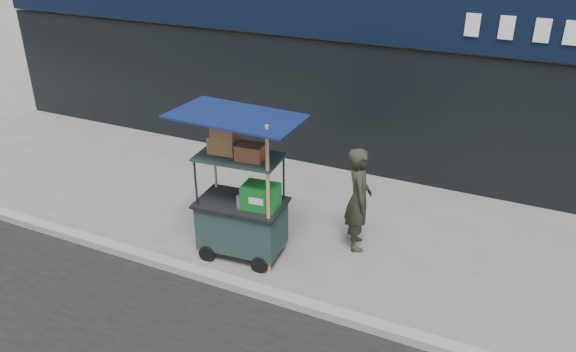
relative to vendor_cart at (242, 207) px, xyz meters
The scene contains 4 objects.
ground 0.96m from the vendor_cart, 78.03° to the right, with size 80.00×80.00×0.00m, color slate.
curb 1.05m from the vendor_cart, 81.11° to the right, with size 80.00×0.18×0.12m, color gray.
vendor_cart is the anchor object (origin of this frame).
vendor_man 1.66m from the vendor_cart, 33.02° to the left, with size 0.57×0.37×1.57m, color #262A1F.
Camera 1 is at (3.38, -5.35, 4.58)m, focal length 35.00 mm.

